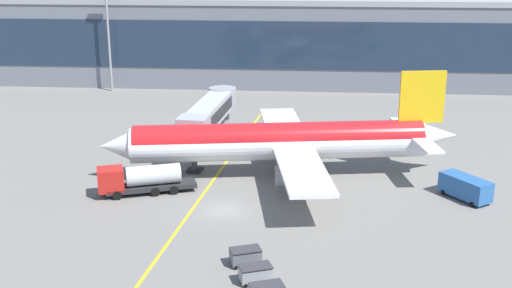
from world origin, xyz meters
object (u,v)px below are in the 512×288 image
object	(u,v)px
lavatory_truck	(464,186)
baggage_cart_2	(245,256)
fuel_tanker	(140,179)
baggage_cart_1	(255,273)
main_airliner	(281,141)

from	to	relation	value
lavatory_truck	baggage_cart_2	bearing A→B (deg)	-142.57
fuel_tanker	lavatory_truck	world-z (taller)	fuel_tanker
lavatory_truck	baggage_cart_1	bearing A→B (deg)	-136.57
main_airliner	baggage_cart_1	bearing A→B (deg)	-92.09
main_airliner	lavatory_truck	world-z (taller)	main_airliner
baggage_cart_1	baggage_cart_2	bearing A→B (deg)	110.53
fuel_tanker	lavatory_truck	distance (m)	35.69
main_airliner	baggage_cart_2	bearing A→B (deg)	-95.15
fuel_tanker	baggage_cart_2	size ratio (longest dim) A/B	3.65
lavatory_truck	baggage_cart_1	world-z (taller)	lavatory_truck
baggage_cart_1	baggage_cart_2	size ratio (longest dim) A/B	1.00
baggage_cart_1	baggage_cart_2	distance (m)	3.20
main_airliner	baggage_cart_2	size ratio (longest dim) A/B	14.17
baggage_cart_1	baggage_cart_2	xyz separation A→B (m)	(-1.12, 3.00, 0.00)
main_airliner	fuel_tanker	bearing A→B (deg)	-154.61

